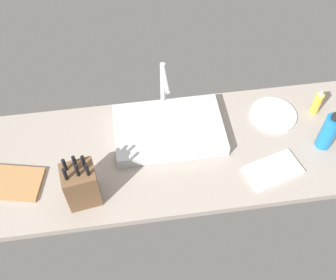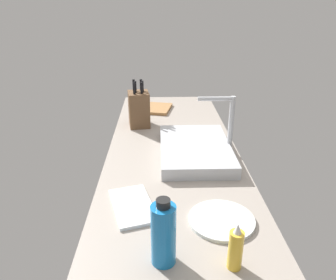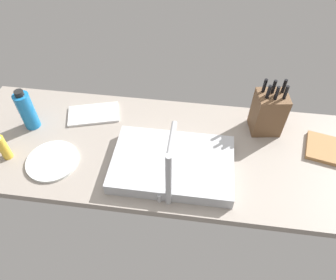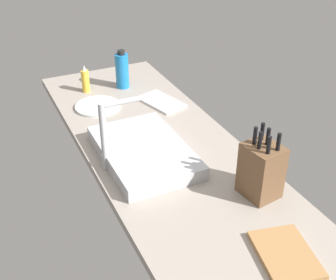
# 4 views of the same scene
# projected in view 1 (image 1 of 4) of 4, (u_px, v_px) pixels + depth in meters

# --- Properties ---
(countertop_slab) EXTENTS (1.95, 0.63, 0.04)m
(countertop_slab) POSITION_uv_depth(u_px,v_px,m) (170.00, 154.00, 1.86)
(countertop_slab) COLOR gray
(countertop_slab) RESTS_ON ground
(sink_basin) EXTENTS (0.49, 0.32, 0.05)m
(sink_basin) POSITION_uv_depth(u_px,v_px,m) (169.00, 130.00, 1.88)
(sink_basin) COLOR #B7BABF
(sink_basin) RESTS_ON countertop_slab
(faucet) EXTENTS (0.06, 0.17, 0.28)m
(faucet) POSITION_uv_depth(u_px,v_px,m) (164.00, 86.00, 1.85)
(faucet) COLOR #B7BABF
(faucet) RESTS_ON countertop_slab
(knife_block) EXTENTS (0.14, 0.13, 0.26)m
(knife_block) POSITION_uv_depth(u_px,v_px,m) (81.00, 185.00, 1.62)
(knife_block) COLOR brown
(knife_block) RESTS_ON countertop_slab
(cutting_board) EXTENTS (0.25, 0.21, 0.02)m
(cutting_board) POSITION_uv_depth(u_px,v_px,m) (15.00, 183.00, 1.74)
(cutting_board) COLOR #9E7042
(cutting_board) RESTS_ON countertop_slab
(soap_bottle) EXTENTS (0.04, 0.04, 0.14)m
(soap_bottle) POSITION_uv_depth(u_px,v_px,m) (317.00, 103.00, 1.93)
(soap_bottle) COLOR gold
(soap_bottle) RESTS_ON countertop_slab
(water_bottle) EXTENTS (0.07, 0.07, 0.20)m
(water_bottle) POSITION_uv_depth(u_px,v_px,m) (329.00, 132.00, 1.79)
(water_bottle) COLOR #1970B7
(water_bottle) RESTS_ON countertop_slab
(dinner_plate) EXTENTS (0.22, 0.22, 0.01)m
(dinner_plate) POSITION_uv_depth(u_px,v_px,m) (273.00, 115.00, 1.96)
(dinner_plate) COLOR silver
(dinner_plate) RESTS_ON countertop_slab
(dish_towel) EXTENTS (0.27, 0.19, 0.01)m
(dish_towel) POSITION_uv_depth(u_px,v_px,m) (273.00, 170.00, 1.78)
(dish_towel) COLOR white
(dish_towel) RESTS_ON countertop_slab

